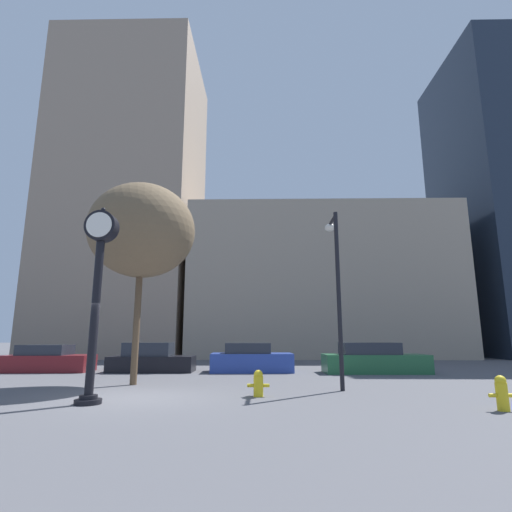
% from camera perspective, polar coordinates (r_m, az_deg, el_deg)
% --- Properties ---
extents(ground_plane, '(200.00, 200.00, 0.00)m').
position_cam_1_polar(ground_plane, '(12.05, -17.00, -18.83)').
color(ground_plane, '#515156').
extents(building_tall_tower, '(12.08, 12.00, 28.52)m').
position_cam_1_polar(building_tall_tower, '(39.58, -17.46, 7.69)').
color(building_tall_tower, gray).
rests_on(building_tall_tower, ground_plane).
extents(building_storefront_row, '(21.49, 12.00, 12.11)m').
position_cam_1_polar(building_storefront_row, '(36.00, 8.88, -4.27)').
color(building_storefront_row, gray).
rests_on(building_storefront_row, ground_plane).
extents(building_glass_modern, '(10.17, 12.00, 27.94)m').
position_cam_1_polar(building_glass_modern, '(43.83, 32.49, 6.74)').
color(building_glass_modern, '#1E2838').
rests_on(building_glass_modern, ground_plane).
extents(street_clock, '(0.84, 0.66, 5.11)m').
position_cam_1_polar(street_clock, '(11.34, -21.67, -2.99)').
color(street_clock, black).
rests_on(street_clock, ground_plane).
extents(car_maroon, '(4.06, 1.99, 1.26)m').
position_cam_1_polar(car_maroon, '(22.17, -27.57, -13.06)').
color(car_maroon, maroon).
rests_on(car_maroon, ground_plane).
extents(car_black, '(4.02, 1.93, 1.37)m').
position_cam_1_polar(car_black, '(20.36, -14.73, -14.12)').
color(car_black, black).
rests_on(car_black, ground_plane).
extents(car_blue, '(3.95, 2.11, 1.35)m').
position_cam_1_polar(car_blue, '(19.71, -0.73, -14.55)').
color(car_blue, '#28429E').
rests_on(car_blue, ground_plane).
extents(car_green, '(4.73, 1.90, 1.37)m').
position_cam_1_polar(car_green, '(19.85, 16.45, -14.07)').
color(car_green, '#236038').
rests_on(car_green, ground_plane).
extents(fire_hydrant_near, '(0.59, 0.25, 0.78)m').
position_cam_1_polar(fire_hydrant_near, '(11.10, 31.68, -16.28)').
color(fire_hydrant_near, yellow).
rests_on(fire_hydrant_near, ground_plane).
extents(fire_hydrant_far, '(0.63, 0.27, 0.73)m').
position_cam_1_polar(fire_hydrant_far, '(11.76, 0.34, -17.70)').
color(fire_hydrant_far, yellow).
rests_on(fire_hydrant_far, ground_plane).
extents(street_lamp_right, '(0.36, 1.57, 5.77)m').
position_cam_1_polar(street_lamp_right, '(13.77, 11.29, -1.85)').
color(street_lamp_right, black).
rests_on(street_lamp_right, ground_plane).
extents(bare_tree, '(3.94, 3.94, 7.33)m').
position_cam_1_polar(bare_tree, '(15.61, -15.97, 3.45)').
color(bare_tree, brown).
rests_on(bare_tree, ground_plane).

